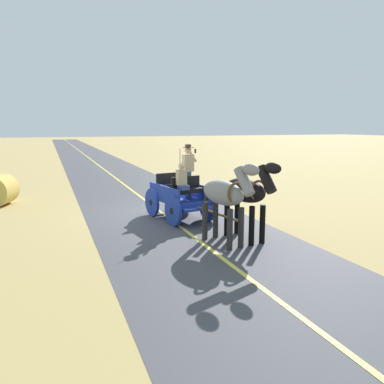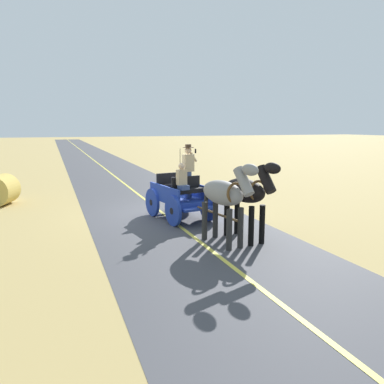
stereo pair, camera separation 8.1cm
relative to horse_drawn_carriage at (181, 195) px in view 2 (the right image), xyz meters
The scene contains 7 objects.
ground_plane 1.32m from the horse_drawn_carriage, 70.01° to the right, with size 200.00×200.00×0.00m, color tan.
road_surface 1.31m from the horse_drawn_carriage, 70.01° to the right, with size 5.35×160.00×0.01m, color #424247.
road_centre_stripe 1.31m from the horse_drawn_carriage, 70.01° to the right, with size 0.12×160.00×0.00m, color #DBCC4C.
horse_drawn_carriage is the anchor object (origin of this frame).
horse_near_side 3.09m from the horse_drawn_carriage, 106.75° to the left, with size 0.82×2.15×2.21m.
horse_off_side 3.09m from the horse_drawn_carriage, 93.17° to the left, with size 0.87×2.15×2.21m.
hay_bale 7.52m from the horse_drawn_carriage, 37.71° to the right, with size 1.20×1.20×1.10m, color gold.
Camera 2 is at (3.61, 12.65, 3.08)m, focal length 35.23 mm.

